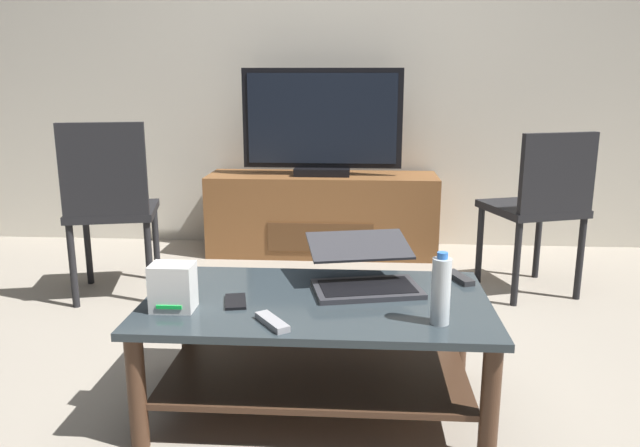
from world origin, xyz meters
TOP-DOWN VIEW (x-y plane):
  - ground_plane at (0.00, 0.00)m, footprint 7.68×7.68m
  - back_wall at (0.00, 2.14)m, footprint 6.40×0.12m
  - coffee_table at (0.04, -0.18)m, footprint 1.20×0.68m
  - media_cabinet at (-0.07, 1.82)m, footprint 1.51×0.44m
  - television at (-0.07, 1.79)m, footprint 1.03×0.20m
  - dining_chair at (1.14, 1.05)m, footprint 0.56×0.56m
  - side_chair at (-1.12, 0.86)m, footprint 0.53×0.53m
  - laptop at (0.20, -0.04)m, footprint 0.45×0.45m
  - router_box at (-0.43, -0.31)m, footprint 0.14×0.11m
  - water_bottle_near at (0.44, -0.37)m, footprint 0.06×0.06m
  - cell_phone at (-0.24, -0.24)m, footprint 0.10×0.15m
  - tv_remote at (0.56, 0.05)m, footprint 0.10×0.17m
  - soundbar_remote at (-0.09, -0.42)m, footprint 0.13×0.16m

SIDE VIEW (x-z plane):
  - ground_plane at x=0.00m, z-range 0.00..0.00m
  - media_cabinet at x=-0.07m, z-range 0.00..0.53m
  - coffee_table at x=0.04m, z-range 0.08..0.49m
  - cell_phone at x=-0.24m, z-range 0.41..0.42m
  - tv_remote at x=0.56m, z-range 0.41..0.43m
  - soundbar_remote at x=-0.09m, z-range 0.41..0.43m
  - laptop at x=0.20m, z-range 0.39..0.55m
  - router_box at x=-0.43m, z-range 0.41..0.57m
  - dining_chair at x=1.14m, z-range 0.07..0.96m
  - water_bottle_near at x=0.44m, z-range 0.40..0.64m
  - side_chair at x=-1.12m, z-range 0.06..1.01m
  - television at x=-0.07m, z-range 0.52..1.21m
  - back_wall at x=0.00m, z-range 0.00..2.80m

